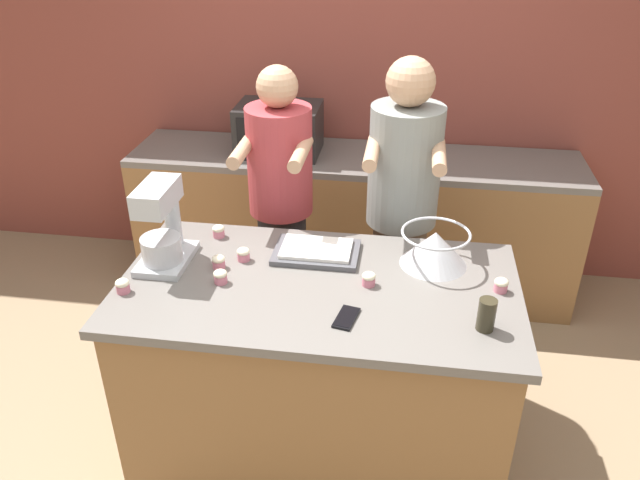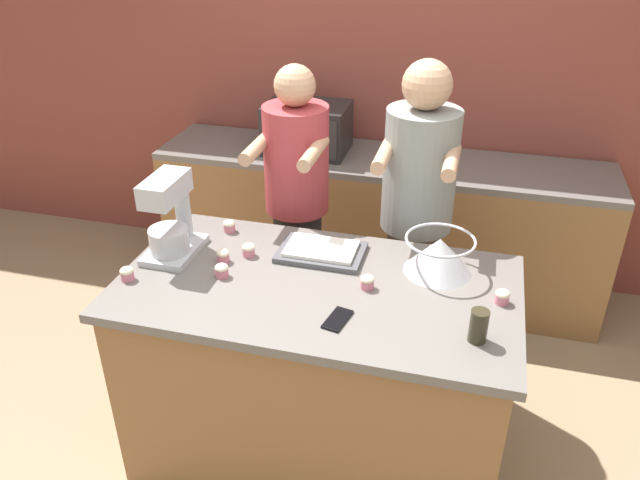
% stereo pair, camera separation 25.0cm
% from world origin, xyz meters
% --- Properties ---
extents(ground_plane, '(16.00, 16.00, 0.00)m').
position_xyz_m(ground_plane, '(0.00, 0.00, 0.00)').
color(ground_plane, '#937A5B').
extents(back_wall, '(10.00, 0.06, 2.70)m').
position_xyz_m(back_wall, '(0.00, 1.85, 1.35)').
color(back_wall, brown).
rests_on(back_wall, ground_plane).
extents(island_counter, '(1.64, 0.89, 0.95)m').
position_xyz_m(island_counter, '(0.00, 0.00, 0.48)').
color(island_counter, olive).
rests_on(island_counter, ground_plane).
extents(back_counter, '(2.80, 0.60, 0.92)m').
position_xyz_m(back_counter, '(0.00, 1.50, 0.46)').
color(back_counter, olive).
rests_on(back_counter, ground_plane).
extents(person_left, '(0.34, 0.50, 1.66)m').
position_xyz_m(person_left, '(-0.30, 0.71, 0.88)').
color(person_left, '#232328').
rests_on(person_left, ground_plane).
extents(person_right, '(0.36, 0.52, 1.72)m').
position_xyz_m(person_right, '(0.31, 0.71, 0.91)').
color(person_right, brown).
rests_on(person_right, ground_plane).
extents(stand_mixer, '(0.20, 0.30, 0.37)m').
position_xyz_m(stand_mixer, '(-0.67, 0.07, 1.12)').
color(stand_mixer, '#B2B7BC').
rests_on(stand_mixer, island_counter).
extents(mixing_bowl, '(0.29, 0.29, 0.16)m').
position_xyz_m(mixing_bowl, '(0.47, 0.23, 1.04)').
color(mixing_bowl, '#BCBCC1').
rests_on(mixing_bowl, island_counter).
extents(baking_tray, '(0.37, 0.25, 0.04)m').
position_xyz_m(baking_tray, '(-0.04, 0.23, 0.97)').
color(baking_tray, '#4C4C51').
rests_on(baking_tray, island_counter).
extents(microwave_oven, '(0.51, 0.37, 0.30)m').
position_xyz_m(microwave_oven, '(-0.47, 1.49, 1.07)').
color(microwave_oven, black).
rests_on(microwave_oven, back_counter).
extents(cell_phone, '(0.10, 0.16, 0.01)m').
position_xyz_m(cell_phone, '(0.14, -0.22, 0.96)').
color(cell_phone, black).
rests_on(cell_phone, island_counter).
extents(drinking_glass, '(0.07, 0.07, 0.13)m').
position_xyz_m(drinking_glass, '(0.65, -0.21, 1.02)').
color(drinking_glass, '#332D1E').
rests_on(drinking_glass, island_counter).
extents(cupcake_0, '(0.06, 0.06, 0.06)m').
position_xyz_m(cupcake_0, '(0.73, 0.05, 0.98)').
color(cupcake_0, '#D17084').
rests_on(cupcake_0, island_counter).
extents(cupcake_1, '(0.06, 0.06, 0.06)m').
position_xyz_m(cupcake_1, '(-0.52, 0.32, 0.98)').
color(cupcake_1, '#D17084').
rests_on(cupcake_1, island_counter).
extents(cupcake_2, '(0.06, 0.06, 0.06)m').
position_xyz_m(cupcake_2, '(0.20, 0.02, 0.98)').
color(cupcake_2, '#D17084').
rests_on(cupcake_2, island_counter).
extents(cupcake_3, '(0.06, 0.06, 0.06)m').
position_xyz_m(cupcake_3, '(-0.35, 0.14, 0.98)').
color(cupcake_3, '#D17084').
rests_on(cupcake_3, island_counter).
extents(cupcake_4, '(0.06, 0.06, 0.06)m').
position_xyz_m(cupcake_4, '(-0.44, 0.06, 0.98)').
color(cupcake_4, '#D17084').
rests_on(cupcake_4, island_counter).
extents(cupcake_5, '(0.06, 0.06, 0.06)m').
position_xyz_m(cupcake_5, '(-0.76, -0.18, 0.98)').
color(cupcake_5, '#D17084').
rests_on(cupcake_5, island_counter).
extents(cupcake_6, '(0.06, 0.06, 0.06)m').
position_xyz_m(cupcake_6, '(-0.40, -0.05, 0.98)').
color(cupcake_6, '#D17084').
rests_on(cupcake_6, island_counter).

